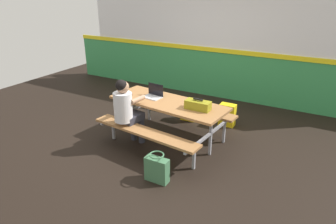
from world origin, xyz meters
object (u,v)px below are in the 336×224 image
picnic_table_main (168,111)px  backpack_dark (227,115)px  laptop_silver (153,94)px  toolbox_grey (198,105)px  tote_bag_bright (157,169)px  student_nearer (127,108)px  satchel_spare (189,110)px

picnic_table_main → backpack_dark: size_ratio=4.76×
laptop_silver → toolbox_grey: size_ratio=0.86×
picnic_table_main → tote_bag_bright: 1.26m
backpack_dark → student_nearer: bearing=-126.2°
tote_bag_bright → student_nearer: bearing=146.8°
satchel_spare → student_nearer: bearing=-105.6°
student_nearer → picnic_table_main: bearing=45.8°
laptop_silver → backpack_dark: laptop_silver is taller
student_nearer → satchel_spare: (0.42, 1.51, -0.49)m
picnic_table_main → laptop_silver: laptop_silver is taller
toolbox_grey → satchel_spare: bearing=121.1°
laptop_silver → tote_bag_bright: size_ratio=0.80×
picnic_table_main → satchel_spare: 1.07m
toolbox_grey → backpack_dark: 1.33m
picnic_table_main → satchel_spare: bearing=94.0°
backpack_dark → toolbox_grey: bearing=-96.2°
picnic_table_main → student_nearer: student_nearer is taller
picnic_table_main → backpack_dark: bearing=58.0°
tote_bag_bright → satchel_spare: bearing=103.6°
tote_bag_bright → satchel_spare: size_ratio=0.98×
laptop_silver → satchel_spare: bearing=74.1°
picnic_table_main → laptop_silver: 0.40m
toolbox_grey → laptop_silver: bearing=171.4°
toolbox_grey → satchel_spare: size_ratio=0.91×
laptop_silver → satchel_spare: size_ratio=0.78×
student_nearer → toolbox_grey: student_nearer is taller
picnic_table_main → toolbox_grey: size_ratio=5.23×
toolbox_grey → tote_bag_bright: bearing=-97.0°
picnic_table_main → tote_bag_bright: bearing=-68.3°
backpack_dark → tote_bag_bright: backpack_dark is taller
backpack_dark → satchel_spare: size_ratio=1.00×
picnic_table_main → backpack_dark: picnic_table_main is taller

